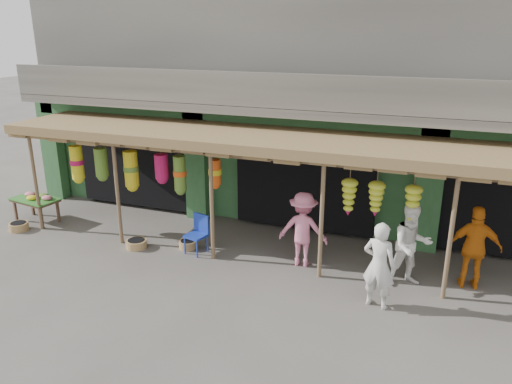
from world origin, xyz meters
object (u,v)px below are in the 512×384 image
(flower_table, at_px, (36,200))
(person_vendor, at_px, (475,248))
(blue_chair, at_px, (198,232))
(person_shopper, at_px, (303,229))
(person_right, at_px, (411,245))
(person_front, at_px, (379,265))

(flower_table, height_order, person_vendor, person_vendor)
(flower_table, bearing_deg, person_vendor, 10.40)
(blue_chair, xyz_separation_m, person_shopper, (2.48, 0.22, 0.34))
(flower_table, relative_size, person_vendor, 0.79)
(flower_table, xyz_separation_m, person_shopper, (7.48, 0.02, 0.23))
(flower_table, bearing_deg, person_right, 8.67)
(person_front, relative_size, person_vendor, 0.98)
(person_vendor, height_order, person_shopper, person_vendor)
(person_right, bearing_deg, blue_chair, 156.01)
(flower_table, distance_m, blue_chair, 5.01)
(flower_table, relative_size, person_front, 0.81)
(blue_chair, distance_m, person_shopper, 2.51)
(blue_chair, height_order, person_vendor, person_vendor)
(flower_table, distance_m, person_vendor, 10.99)
(person_front, bearing_deg, blue_chair, 0.09)
(person_front, bearing_deg, person_right, -101.45)
(person_right, relative_size, person_shopper, 1.03)
(flower_table, xyz_separation_m, person_vendor, (10.98, 0.25, 0.25))
(person_right, bearing_deg, flower_table, 154.07)
(person_vendor, distance_m, person_shopper, 3.51)
(blue_chair, bearing_deg, person_vendor, 17.97)
(person_shopper, bearing_deg, person_vendor, -179.73)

